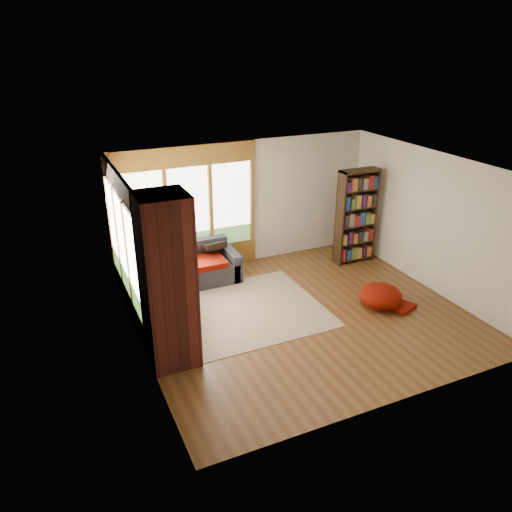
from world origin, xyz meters
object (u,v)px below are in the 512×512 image
object	(u,v)px
brick_chimney	(168,283)
dog_tan	(172,258)
sectional_sofa	(166,280)
area_rug	(234,313)
pouf	(380,295)
bookshelf	(356,217)
dog_brindle	(180,271)

from	to	relation	value
brick_chimney	dog_tan	distance (m)	2.11
sectional_sofa	area_rug	world-z (taller)	sectional_sofa
brick_chimney	pouf	world-z (taller)	brick_chimney
bookshelf	brick_chimney	bearing A→B (deg)	-157.09
brick_chimney	dog_tan	xyz separation A→B (m)	(0.58, 1.96, -0.52)
area_rug	bookshelf	bearing A→B (deg)	17.93
bookshelf	dog_brindle	bearing A→B (deg)	-173.02
pouf	dog_brindle	xyz separation A→B (m)	(-3.27, 1.39, 0.52)
brick_chimney	pouf	bearing A→B (deg)	0.66
sectional_sofa	dog_tan	bearing A→B (deg)	-33.93
brick_chimney	pouf	xyz separation A→B (m)	(3.83, 0.04, -1.08)
area_rug	pouf	size ratio (longest dim) A/B	4.01
brick_chimney	dog_brindle	world-z (taller)	brick_chimney
brick_chimney	bookshelf	distance (m)	4.94
sectional_sofa	bookshelf	world-z (taller)	bookshelf
pouf	dog_brindle	bearing A→B (deg)	156.97
sectional_sofa	bookshelf	bearing A→B (deg)	-0.83
dog_tan	dog_brindle	xyz separation A→B (m)	(-0.01, -0.52, -0.03)
bookshelf	area_rug	bearing A→B (deg)	-162.07
sectional_sofa	pouf	size ratio (longest dim) A/B	2.86
bookshelf	dog_brindle	xyz separation A→B (m)	(-3.97, -0.49, -0.26)
pouf	dog_tan	xyz separation A→B (m)	(-3.26, 1.91, 0.56)
brick_chimney	area_rug	bearing A→B (deg)	33.30
area_rug	dog_tan	world-z (taller)	dog_tan
area_rug	dog_tan	distance (m)	1.53
area_rug	dog_brindle	world-z (taller)	dog_brindle
area_rug	dog_tan	bearing A→B (deg)	125.81
dog_tan	sectional_sofa	bearing A→B (deg)	139.91
pouf	dog_tan	world-z (taller)	dog_tan
bookshelf	dog_tan	bearing A→B (deg)	179.44
dog_tan	brick_chimney	bearing A→B (deg)	-111.60
brick_chimney	dog_tan	size ratio (longest dim) A/B	2.88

